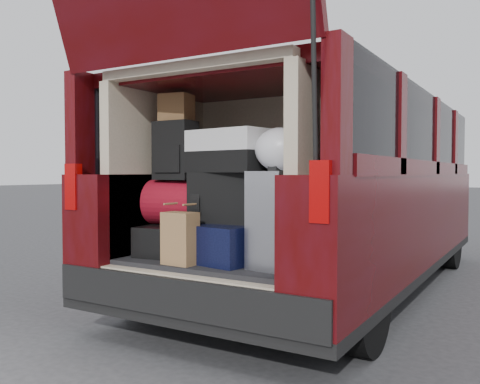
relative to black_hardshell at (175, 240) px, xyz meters
The scene contains 13 objects.
ground 0.78m from the black_hardshell, 19.38° to the right, with size 80.00×80.00×0.00m, color #323235.
minivan 1.78m from the black_hardshell, 76.96° to the left, with size 1.90×5.35×2.77m.
load_floor 0.56m from the black_hardshell, 18.80° to the left, with size 1.24×1.05×0.55m, color black.
black_hardshell is the anchor object (origin of this frame).
navy_hardshell 0.47m from the black_hardshell, ahead, with size 0.45×0.54×0.24m, color black.
silver_roller 0.86m from the black_hardshell, ahead, with size 0.24×0.38×0.57m, color white.
kraft_bag 0.40m from the black_hardshell, 47.10° to the right, with size 0.21×0.13×0.32m, color olive.
red_duffel 0.26m from the black_hardshell, 30.93° to the left, with size 0.48×0.31×0.31m, color maroon.
black_soft_case 0.51m from the black_hardshell, ahead, with size 0.45×0.27×0.32m, color black.
backpack 0.61m from the black_hardshell, 23.81° to the right, with size 0.28×0.17×0.40m, color black.
twotone_duffel 0.72m from the black_hardshell, ahead, with size 0.61×0.32×0.27m, color silver.
grocery_sack_lower 0.90m from the black_hardshell, 54.00° to the left, with size 0.20×0.17×0.18m, color brown.
plastic_bag_right 1.03m from the black_hardshell, ahead, with size 0.30×0.28×0.26m, color white.
Camera 1 is at (1.77, -2.61, 1.11)m, focal length 38.00 mm.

